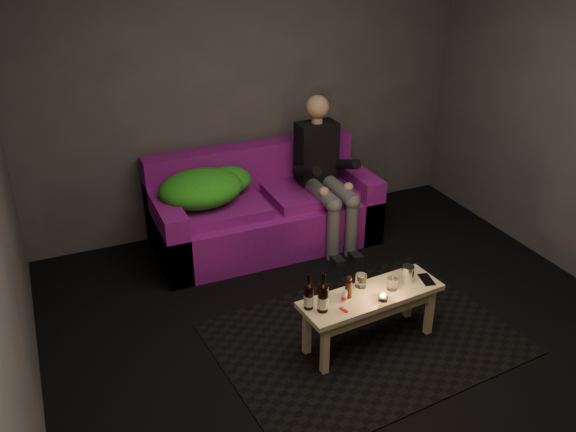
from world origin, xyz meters
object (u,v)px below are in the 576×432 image
coffee_table (371,303)px  beer_bottle_b (323,297)px  beer_bottle_a (309,296)px  person (324,170)px  steel_cup (408,274)px  sofa (263,211)px

coffee_table → beer_bottle_b: beer_bottle_b is taller
coffee_table → beer_bottle_a: size_ratio=4.06×
person → steel_cup: person is taller
beer_bottle_b → steel_cup: bearing=6.6°
coffee_table → beer_bottle_b: bearing=-173.7°
steel_cup → beer_bottle_b: bearing=-173.4°
sofa → beer_bottle_b: (-0.24, -1.65, 0.21)m
coffee_table → beer_bottle_a: beer_bottle_a is taller
person → steel_cup: (-0.08, -1.42, -0.19)m
sofa → person: bearing=-16.9°
sofa → beer_bottle_a: (-0.31, -1.59, 0.20)m
beer_bottle_b → steel_cup: (0.67, 0.08, -0.04)m
person → beer_bottle_b: (-0.75, -1.50, -0.15)m
coffee_table → person: bearing=75.5°
beer_bottle_b → coffee_table: bearing=6.3°
sofa → person: person is taller
beer_bottle_a → coffee_table: bearing=-2.5°
sofa → beer_bottle_b: 1.68m
person → steel_cup: bearing=-93.3°
beer_bottle_a → beer_bottle_b: 0.09m
person → beer_bottle_b: bearing=-116.6°
person → steel_cup: size_ratio=11.10×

